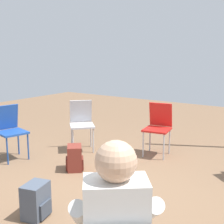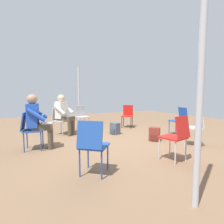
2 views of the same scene
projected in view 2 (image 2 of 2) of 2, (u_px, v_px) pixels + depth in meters
The scene contains 15 objects.
ground_plane at pixel (116, 141), 4.70m from camera, with size 14.00×14.00×0.00m, color brown.
chair_north at pixel (82, 115), 6.40m from camera, with size 0.47×0.50×0.85m.
chair_northwest at pixel (60, 119), 5.43m from camera, with size 0.58×0.58×0.85m.
chair_south at pixel (176, 135), 3.18m from camera, with size 0.46×0.49×0.85m.
chair_southeast at pixel (196, 125), 4.19m from camera, with size 0.58×0.58×0.85m.
chair_northeast at pixel (127, 114), 6.65m from camera, with size 0.58×0.59×0.85m.
chair_east at pixel (179, 119), 5.37m from camera, with size 0.51×0.48×0.85m.
chair_west at pixel (30, 128), 3.87m from camera, with size 0.51×0.48×0.85m.
chair_southwest at pixel (93, 143), 2.61m from camera, with size 0.58×0.59×0.85m.
person_with_laptop at pixel (38, 119), 3.89m from camera, with size 0.58×0.57×1.24m.
person_in_white at pixel (64, 112), 5.35m from camera, with size 0.63×0.63×1.24m.
backpack_near_laptop_user at pixel (115, 129), 5.49m from camera, with size 0.29×0.32×0.36m.
backpack_by_empty_chair at pixel (154, 135), 4.68m from camera, with size 0.33×0.34×0.36m.
tent_pole_near at pixel (201, 77), 1.78m from camera, with size 0.07×0.07×2.80m, color #B2B2B7.
tent_pole_far at pixel (79, 97), 6.94m from camera, with size 0.07×0.07×2.33m, color #B2B2B7.
Camera 2 is at (-2.28, -4.01, 1.21)m, focal length 28.00 mm.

